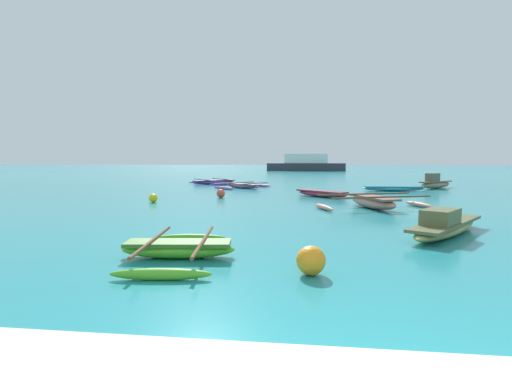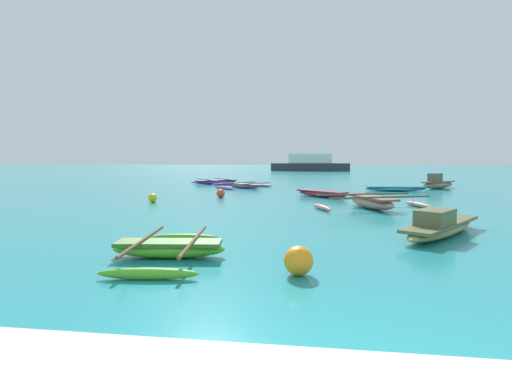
% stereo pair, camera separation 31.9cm
% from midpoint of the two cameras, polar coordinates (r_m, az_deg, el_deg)
% --- Properties ---
extents(moored_boat_0, '(3.02, 3.84, 0.74)m').
position_cam_midpoint_polar(moored_boat_0, '(11.56, 25.57, -4.41)').
color(moored_boat_0, '#8C9250').
rests_on(moored_boat_0, ground_plane).
extents(moored_boat_1, '(4.77, 3.22, 0.55)m').
position_cam_midpoint_polar(moored_boat_1, '(16.82, 16.66, -1.36)').
color(moored_boat_1, tan).
rests_on(moored_boat_1, ground_plane).
extents(moored_boat_2, '(2.36, 3.39, 0.40)m').
position_cam_midpoint_polar(moored_boat_2, '(8.38, -11.26, -7.92)').
color(moored_boat_2, '#53AF27').
rests_on(moored_boat_2, ground_plane).
extents(moored_boat_3, '(2.90, 2.81, 0.33)m').
position_cam_midpoint_polar(moored_boat_3, '(21.25, 9.81, -0.19)').
color(moored_boat_3, '#A7304B').
rests_on(moored_boat_3, ground_plane).
extents(moored_boat_4, '(3.80, 4.14, 0.35)m').
position_cam_midpoint_polar(moored_boat_4, '(27.23, -1.38, 0.92)').
color(moored_boat_4, '#9A6BAA').
rests_on(moored_boat_4, ground_plane).
extents(moored_boat_5, '(3.80, 0.96, 0.30)m').
position_cam_midpoint_polar(moored_boat_5, '(26.12, 19.58, 0.49)').
color(moored_boat_5, '#2EB8D5').
rests_on(moored_boat_5, ground_plane).
extents(moored_boat_6, '(4.54, 4.63, 0.38)m').
position_cam_midpoint_polar(moored_boat_6, '(31.64, -5.44, 1.47)').
color(moored_boat_6, '#6845B7').
rests_on(moored_boat_6, ground_plane).
extents(moored_boat_7, '(2.89, 2.80, 1.03)m').
position_cam_midpoint_polar(moored_boat_7, '(29.37, 24.81, 1.15)').
color(moored_boat_7, '#988562').
rests_on(moored_boat_7, ground_plane).
extents(mooring_buoy_0, '(0.51, 0.51, 0.51)m').
position_cam_midpoint_polar(mooring_buoy_0, '(7.04, 7.40, -9.71)').
color(mooring_buoy_0, orange).
rests_on(mooring_buoy_0, ground_plane).
extents(mooring_buoy_1, '(0.44, 0.44, 0.44)m').
position_cam_midpoint_polar(mooring_buoy_1, '(20.57, -4.62, -0.21)').
color(mooring_buoy_1, '#E54C2D').
rests_on(mooring_buoy_1, ground_plane).
extents(mooring_buoy_2, '(0.41, 0.41, 0.41)m').
position_cam_midpoint_polar(mooring_buoy_2, '(18.93, -14.07, -0.82)').
color(mooring_buoy_2, yellow).
rests_on(mooring_buoy_2, ground_plane).
extents(distant_ferry, '(12.46, 2.74, 2.74)m').
position_cam_midpoint_polar(distant_ferry, '(65.28, 7.87, 3.99)').
color(distant_ferry, '#2D333D').
rests_on(distant_ferry, ground_plane).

